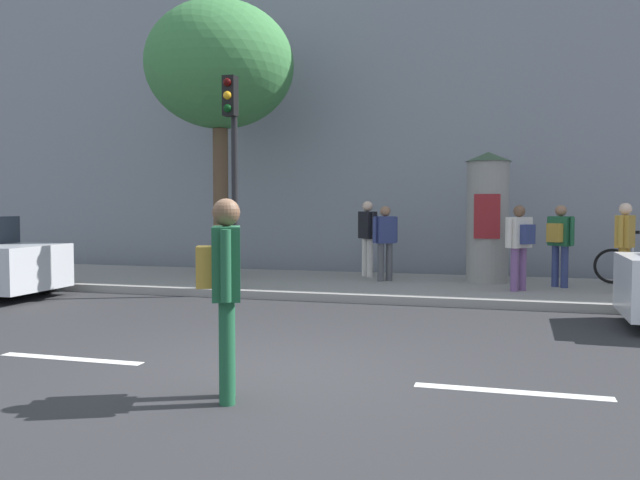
{
  "coord_description": "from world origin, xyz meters",
  "views": [
    {
      "loc": [
        2.31,
        -6.22,
        1.73
      ],
      "look_at": [
        -0.03,
        2.0,
        1.29
      ],
      "focal_mm": 36.45,
      "sensor_mm": 36.0,
      "label": 1
    }
  ],
  "objects": [
    {
      "name": "sidewalk_curb",
      "position": [
        0.0,
        7.0,
        0.07
      ],
      "size": [
        36.0,
        4.0,
        0.15
      ],
      "primitive_type": "cube",
      "color": "gray",
      "rests_on": "ground_plane"
    },
    {
      "name": "pedestrian_with_bag",
      "position": [
        4.42,
        6.61,
        1.1
      ],
      "size": [
        0.39,
        0.52,
        1.64
      ],
      "color": "#B78C33",
      "rests_on": "sidewalk_curb"
    },
    {
      "name": "street_tree",
      "position": [
        -3.78,
        7.1,
        4.81
      ],
      "size": [
        3.27,
        3.27,
        6.09
      ],
      "color": "brown",
      "rests_on": "sidewalk_curb"
    },
    {
      "name": "pedestrian_with_backpack",
      "position": [
        -0.06,
        -0.97,
        1.09
      ],
      "size": [
        0.5,
        0.62,
        1.8
      ],
      "color": "#1E5938",
      "rests_on": "ground_plane"
    },
    {
      "name": "traffic_light",
      "position": [
        -2.69,
        5.24,
        2.88
      ],
      "size": [
        0.24,
        0.45,
        4.03
      ],
      "color": "black",
      "rests_on": "sidewalk_curb"
    },
    {
      "name": "lane_markings",
      "position": [
        -0.0,
        0.0,
        0.0
      ],
      "size": [
        25.8,
        0.16,
        0.01
      ],
      "color": "silver",
      "rests_on": "ground_plane"
    },
    {
      "name": "ground_plane",
      "position": [
        0.0,
        0.0,
        0.0
      ],
      "size": [
        80.0,
        80.0,
        0.0
      ],
      "primitive_type": "plane",
      "color": "#2B2B2D"
    },
    {
      "name": "pedestrian_in_red_top",
      "position": [
        -0.63,
        8.09,
        1.17
      ],
      "size": [
        0.53,
        0.53,
        1.7
      ],
      "color": "silver",
      "rests_on": "sidewalk_curb"
    },
    {
      "name": "pedestrian_tallest",
      "position": [
        3.35,
        7.17,
        1.1
      ],
      "size": [
        0.51,
        0.51,
        1.61
      ],
      "color": "navy",
      "rests_on": "sidewalk_curb"
    },
    {
      "name": "pedestrian_in_light_jacket",
      "position": [
        2.6,
        6.38,
        1.11
      ],
      "size": [
        0.54,
        0.56,
        1.6
      ],
      "color": "#724C84",
      "rests_on": "sidewalk_curb"
    },
    {
      "name": "building_backdrop",
      "position": [
        0.0,
        12.0,
        5.18
      ],
      "size": [
        36.0,
        5.0,
        10.36
      ],
      "primitive_type": "cube",
      "color": "gray",
      "rests_on": "ground_plane"
    },
    {
      "name": "poster_column",
      "position": [
        1.98,
        7.69,
        1.52
      ],
      "size": [
        0.95,
        0.95,
        2.71
      ],
      "color": "gray",
      "rests_on": "sidewalk_curb"
    },
    {
      "name": "pedestrian_in_dark_shirt",
      "position": [
        -0.11,
        7.31,
        1.07
      ],
      "size": [
        0.47,
        0.45,
        1.59
      ],
      "color": "#4C4C51",
      "rests_on": "sidewalk_curb"
    }
  ]
}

